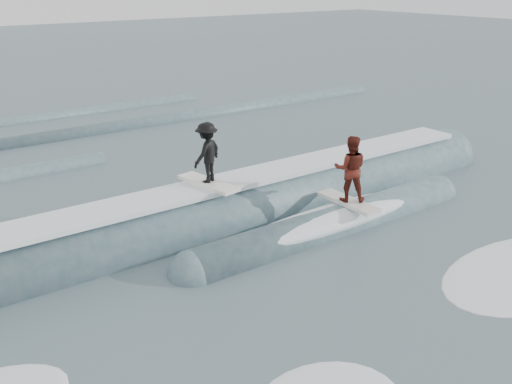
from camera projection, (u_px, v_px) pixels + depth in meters
ground at (415, 320)px, 11.60m from camera, size 160.00×160.00×0.00m
breaking_wave at (252, 218)px, 16.40m from camera, size 21.30×3.92×2.27m
surfer_black at (207, 155)px, 15.30m from camera, size 1.23×2.06×1.75m
surfer_red at (350, 172)px, 15.58m from camera, size 1.14×2.01×1.95m
whitewater at (497, 341)px, 10.94m from camera, size 16.35×9.03×0.10m
far_swells at (41, 144)px, 23.70m from camera, size 39.93×8.65×0.80m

